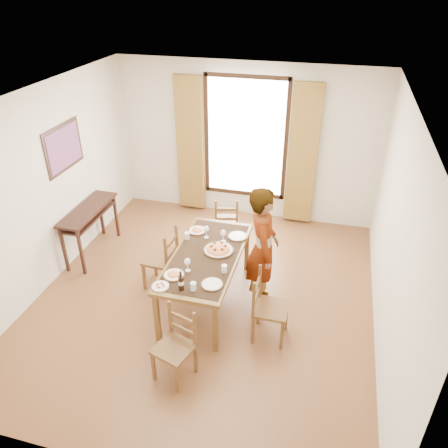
% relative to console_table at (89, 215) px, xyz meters
% --- Properties ---
extents(ground, '(5.00, 5.00, 0.00)m').
position_rel_console_table_xyz_m(ground, '(2.03, -0.60, -0.68)').
color(ground, brown).
rests_on(ground, ground).
extents(room_shell, '(4.60, 5.10, 2.74)m').
position_rel_console_table_xyz_m(room_shell, '(2.03, -0.47, 0.86)').
color(room_shell, beige).
rests_on(room_shell, ground).
extents(console_table, '(0.38, 1.20, 0.80)m').
position_rel_console_table_xyz_m(console_table, '(0.00, 0.00, 0.00)').
color(console_table, black).
rests_on(console_table, ground).
extents(dining_table, '(0.85, 1.82, 0.76)m').
position_rel_console_table_xyz_m(dining_table, '(2.08, -0.66, 0.00)').
color(dining_table, brown).
rests_on(dining_table, ground).
extents(chair_west, '(0.44, 0.44, 0.94)m').
position_rel_console_table_xyz_m(chair_west, '(1.39, -0.50, -0.25)').
color(chair_west, brown).
rests_on(chair_west, ground).
extents(chair_north, '(0.46, 0.46, 0.87)m').
position_rel_console_table_xyz_m(chair_north, '(1.97, 0.79, -0.28)').
color(chair_north, brown).
rests_on(chair_north, ground).
extents(chair_south, '(0.48, 0.48, 0.87)m').
position_rel_console_table_xyz_m(chair_south, '(2.11, -1.94, -0.28)').
color(chair_south, brown).
rests_on(chair_south, ground).
extents(chair_east, '(0.41, 0.41, 0.92)m').
position_rel_console_table_xyz_m(chair_east, '(2.98, -1.10, -0.26)').
color(chair_east, brown).
rests_on(chair_east, ground).
extents(man, '(0.80, 0.68, 1.72)m').
position_rel_console_table_xyz_m(man, '(2.78, -0.50, 0.17)').
color(man, gray).
rests_on(man, ground).
extents(plate_sw, '(0.27, 0.27, 0.05)m').
position_rel_console_table_xyz_m(plate_sw, '(1.83, -1.18, 0.10)').
color(plate_sw, silver).
rests_on(plate_sw, dining_table).
extents(plate_se, '(0.27, 0.27, 0.05)m').
position_rel_console_table_xyz_m(plate_se, '(2.32, -1.24, 0.10)').
color(plate_se, silver).
rests_on(plate_se, dining_table).
extents(plate_nw, '(0.27, 0.27, 0.05)m').
position_rel_console_table_xyz_m(plate_nw, '(1.79, -0.14, 0.10)').
color(plate_nw, silver).
rests_on(plate_nw, dining_table).
extents(plate_ne, '(0.27, 0.27, 0.05)m').
position_rel_console_table_xyz_m(plate_ne, '(2.37, -0.14, 0.10)').
color(plate_ne, silver).
rests_on(plate_ne, dining_table).
extents(pasta_platter, '(0.40, 0.40, 0.10)m').
position_rel_console_table_xyz_m(pasta_platter, '(2.21, -0.54, 0.12)').
color(pasta_platter, '#B42817').
rests_on(pasta_platter, dining_table).
extents(caprese_plate, '(0.20, 0.20, 0.04)m').
position_rel_console_table_xyz_m(caprese_plate, '(1.75, -1.42, 0.09)').
color(caprese_plate, silver).
rests_on(caprese_plate, dining_table).
extents(wine_glass_a, '(0.08, 0.08, 0.18)m').
position_rel_console_table_xyz_m(wine_glass_a, '(1.96, -1.05, 0.16)').
color(wine_glass_a, white).
rests_on(wine_glass_a, dining_table).
extents(wine_glass_b, '(0.08, 0.08, 0.18)m').
position_rel_console_table_xyz_m(wine_glass_b, '(2.21, -0.30, 0.16)').
color(wine_glass_b, white).
rests_on(wine_glass_b, dining_table).
extents(wine_glass_c, '(0.08, 0.08, 0.18)m').
position_rel_console_table_xyz_m(wine_glass_c, '(1.96, -0.26, 0.16)').
color(wine_glass_c, white).
rests_on(wine_glass_c, dining_table).
extents(tumbler_a, '(0.07, 0.07, 0.10)m').
position_rel_console_table_xyz_m(tumbler_a, '(2.40, -0.96, 0.12)').
color(tumbler_a, silver).
rests_on(tumbler_a, dining_table).
extents(tumbler_b, '(0.07, 0.07, 0.10)m').
position_rel_console_table_xyz_m(tumbler_b, '(1.72, -0.36, 0.12)').
color(tumbler_b, silver).
rests_on(tumbler_b, dining_table).
extents(tumbler_c, '(0.07, 0.07, 0.10)m').
position_rel_console_table_xyz_m(tumbler_c, '(2.14, -1.37, 0.12)').
color(tumbler_c, silver).
rests_on(tumbler_c, dining_table).
extents(wine_bottle, '(0.07, 0.07, 0.25)m').
position_rel_console_table_xyz_m(wine_bottle, '(2.00, -1.40, 0.20)').
color(wine_bottle, black).
rests_on(wine_bottle, dining_table).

